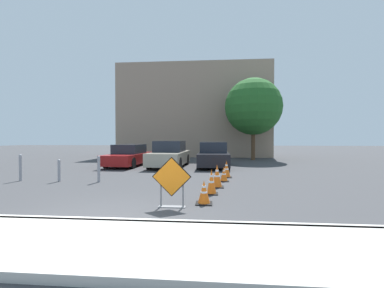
# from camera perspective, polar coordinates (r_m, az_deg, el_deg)

# --- Properties ---
(ground_plane) EXTENTS (96.00, 96.00, 0.00)m
(ground_plane) POSITION_cam_1_polar(r_m,az_deg,el_deg) (15.21, -3.92, -5.35)
(ground_plane) COLOR #3D3D3F
(sidewalk_strip) EXTENTS (26.04, 2.08, 0.14)m
(sidewalk_strip) POSITION_cam_1_polar(r_m,az_deg,el_deg) (4.83, -25.83, -19.22)
(sidewalk_strip) COLOR beige
(sidewalk_strip) RESTS_ON ground_plane
(curb_lip) EXTENTS (26.04, 0.20, 0.14)m
(curb_lip) POSITION_cam_1_polar(r_m,az_deg,el_deg) (5.70, -20.27, -15.96)
(curb_lip) COLOR beige
(curb_lip) RESTS_ON ground_plane
(road_closed_sign) EXTENTS (1.00, 0.20, 1.29)m
(road_closed_sign) POSITION_cam_1_polar(r_m,az_deg,el_deg) (6.55, -4.53, -8.22)
(road_closed_sign) COLOR black
(road_closed_sign) RESTS_ON ground_plane
(traffic_cone_nearest) EXTENTS (0.44, 0.44, 0.63)m
(traffic_cone_nearest) POSITION_cam_1_polar(r_m,az_deg,el_deg) (6.96, 2.68, -10.72)
(traffic_cone_nearest) COLOR black
(traffic_cone_nearest) RESTS_ON ground_plane
(traffic_cone_second) EXTENTS (0.41, 0.41, 0.78)m
(traffic_cone_second) POSITION_cam_1_polar(r_m,az_deg,el_deg) (8.14, 4.35, -8.41)
(traffic_cone_second) COLOR black
(traffic_cone_second) RESTS_ON ground_plane
(traffic_cone_third) EXTENTS (0.47, 0.47, 0.81)m
(traffic_cone_third) POSITION_cam_1_polar(r_m,az_deg,el_deg) (9.28, 5.58, -7.13)
(traffic_cone_third) COLOR black
(traffic_cone_third) RESTS_ON ground_plane
(traffic_cone_fourth) EXTENTS (0.40, 0.40, 0.59)m
(traffic_cone_fourth) POSITION_cam_1_polar(r_m,az_deg,el_deg) (10.57, 7.10, -6.70)
(traffic_cone_fourth) COLOR black
(traffic_cone_fourth) RESTS_ON ground_plane
(traffic_cone_fifth) EXTENTS (0.47, 0.47, 0.74)m
(traffic_cone_fifth) POSITION_cam_1_polar(r_m,az_deg,el_deg) (11.65, 7.66, -5.60)
(traffic_cone_fifth) COLOR black
(traffic_cone_fifth) RESTS_ON ground_plane
(parked_car_nearest) EXTENTS (2.03, 4.77, 1.36)m
(parked_car_nearest) POSITION_cam_1_polar(r_m,az_deg,el_deg) (16.85, -13.82, -2.57)
(parked_car_nearest) COLOR maroon
(parked_car_nearest) RESTS_ON ground_plane
(parked_car_second) EXTENTS (2.10, 4.56, 1.59)m
(parked_car_second) POSITION_cam_1_polar(r_m,az_deg,el_deg) (15.82, -5.01, -2.44)
(parked_car_second) COLOR #A39984
(parked_car_second) RESTS_ON ground_plane
(parked_car_third) EXTENTS (1.88, 4.54, 1.52)m
(parked_car_third) POSITION_cam_1_polar(r_m,az_deg,el_deg) (15.90, 4.75, -2.55)
(parked_car_third) COLOR black
(parked_car_third) RESTS_ON ground_plane
(bollard_nearest) EXTENTS (0.12, 0.12, 1.06)m
(bollard_nearest) POSITION_cam_1_polar(r_m,az_deg,el_deg) (10.93, -20.01, -5.08)
(bollard_nearest) COLOR gray
(bollard_nearest) RESTS_ON ground_plane
(bollard_second) EXTENTS (0.12, 0.12, 0.90)m
(bollard_second) POSITION_cam_1_polar(r_m,az_deg,el_deg) (11.74, -27.44, -5.10)
(bollard_second) COLOR gray
(bollard_second) RESTS_ON ground_plane
(bollard_third) EXTENTS (0.12, 0.12, 1.10)m
(bollard_third) POSITION_cam_1_polar(r_m,az_deg,el_deg) (12.70, -33.83, -4.25)
(bollard_third) COLOR gray
(bollard_third) RESTS_ON ground_plane
(building_facade_backdrop) EXTENTS (14.53, 5.00, 8.82)m
(building_facade_backdrop) POSITION_cam_1_polar(r_m,az_deg,el_deg) (26.08, 0.59, 7.12)
(building_facade_backdrop) COLOR gray
(building_facade_backdrop) RESTS_ON ground_plane
(street_tree_behind_lot) EXTENTS (4.56, 4.56, 6.59)m
(street_tree_behind_lot) POSITION_cam_1_polar(r_m,az_deg,el_deg) (21.44, 13.47, 8.07)
(street_tree_behind_lot) COLOR #513823
(street_tree_behind_lot) RESTS_ON ground_plane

